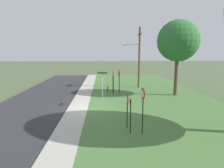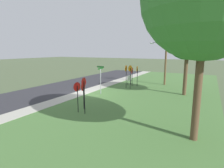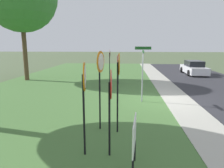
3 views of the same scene
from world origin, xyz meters
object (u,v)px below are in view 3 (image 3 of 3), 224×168
Objects in this scene: notice_board at (134,137)px; stop_sign_near_left at (100,73)px; yield_sign_near_right at (110,58)px; stop_sign_far_left at (111,94)px; stop_sign_far_center at (119,76)px; street_name_post at (143,69)px; stop_sign_near_right at (84,89)px; parked_sedan_distant at (194,68)px; yield_sign_far_left at (118,62)px; yield_sign_near_left at (119,64)px.

stop_sign_near_left is at bearing 29.84° from notice_board.
yield_sign_near_right is 11.91m from notice_board.
yield_sign_near_right is at bearing 0.14° from stop_sign_far_left.
stop_sign_near_left is 1.02× the size of stop_sign_far_center.
stop_sign_near_right is at bearing 160.50° from street_name_post.
stop_sign_near_left is 1.09× the size of stop_sign_near_right.
parked_sedan_distant is at bearing -29.35° from street_name_post.
stop_sign_near_right is at bearing 155.19° from parked_sedan_distant.
stop_sign_far_left reaches higher than yield_sign_far_left.
stop_sign_far_left is at bearing -97.82° from stop_sign_near_right.
stop_sign_near_right is 0.88× the size of street_name_post.
stop_sign_far_left is at bearing -168.95° from yield_sign_far_left.
stop_sign_far_center is at bearing 164.30° from street_name_post.
street_name_post reaches higher than yield_sign_near_right.
notice_board is at bearing 173.75° from street_name_post.
stop_sign_far_left is at bearing 167.03° from street_name_post.
stop_sign_near_left reaches higher than yield_sign_near_left.
parked_sedan_distant is (16.48, -7.24, -1.09)m from stop_sign_far_left.
stop_sign_far_left is at bearing 49.93° from notice_board.
stop_sign_far_center reaches higher than yield_sign_far_left.
parked_sedan_distant is (5.32, -8.19, -1.31)m from yield_sign_near_right.
stop_sign_far_left is 11.19m from yield_sign_near_right.
stop_sign_near_left is at bearing 169.77° from yield_sign_near_left.
parked_sedan_distant is at bearing -64.54° from yield_sign_near_right.
stop_sign_near_left reaches higher than yield_sign_far_left.
stop_sign_near_right is 5.80m from street_name_post.
yield_sign_far_left is (11.08, 0.30, -0.07)m from stop_sign_far_left.
stop_sign_far_left is 1.21m from notice_board.
yield_sign_far_left is at bearing 126.43° from parked_sedan_distant.
stop_sign_near_right is 0.55× the size of parked_sedan_distant.
yield_sign_near_right reaches higher than notice_board.
stop_sign_near_right is 10.30m from yield_sign_near_left.
yield_sign_far_left is at bearing 14.37° from street_name_post.
yield_sign_near_right is (11.15, 0.28, 0.08)m from stop_sign_near_right.
parked_sedan_distant is at bearing -58.63° from yield_sign_near_left.
parked_sedan_distant is (16.48, -7.91, -1.23)m from stop_sign_near_right.
street_name_post reaches higher than yield_sign_far_left.
stop_sign_near_left is 1.06× the size of yield_sign_near_right.
stop_sign_near_left is 0.60× the size of parked_sedan_distant.
stop_sign_far_center is 1.04× the size of yield_sign_near_right.
stop_sign_near_right is at bearing -174.65° from stop_sign_near_left.
stop_sign_far_center is 0.94× the size of street_name_post.
street_name_post is at bearing -171.93° from yield_sign_near_left.
stop_sign_far_center reaches higher than parked_sedan_distant.
street_name_post is 2.28× the size of notice_board.
stop_sign_near_right is at bearing 69.86° from notice_board.
stop_sign_near_left reaches higher than stop_sign_far_left.
stop_sign_near_right is at bearing 148.40° from stop_sign_far_center.
yield_sign_near_right reaches higher than stop_sign_near_right.
yield_sign_near_left is at bearing 9.46° from stop_sign_near_left.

